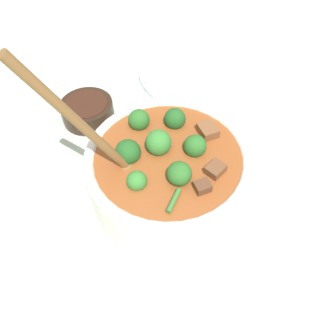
% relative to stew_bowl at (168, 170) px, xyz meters
% --- Properties ---
extents(ground_plane, '(4.00, 4.00, 0.00)m').
position_rel_stew_bowl_xyz_m(ground_plane, '(-0.00, -0.00, -0.06)').
color(ground_plane, '#ADBCAD').
extents(stew_bowl, '(0.24, 0.27, 0.28)m').
position_rel_stew_bowl_xyz_m(stew_bowl, '(0.00, 0.00, 0.00)').
color(stew_bowl, white).
rests_on(stew_bowl, ground_plane).
extents(condiment_bowl, '(0.10, 0.10, 0.04)m').
position_rel_stew_bowl_xyz_m(condiment_bowl, '(0.13, 0.19, -0.04)').
color(condiment_bowl, black).
rests_on(condiment_bowl, ground_plane).
extents(empty_plate, '(0.25, 0.25, 0.02)m').
position_rel_stew_bowl_xyz_m(empty_plate, '(0.32, 0.01, -0.05)').
color(empty_plate, white).
rests_on(empty_plate, ground_plane).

